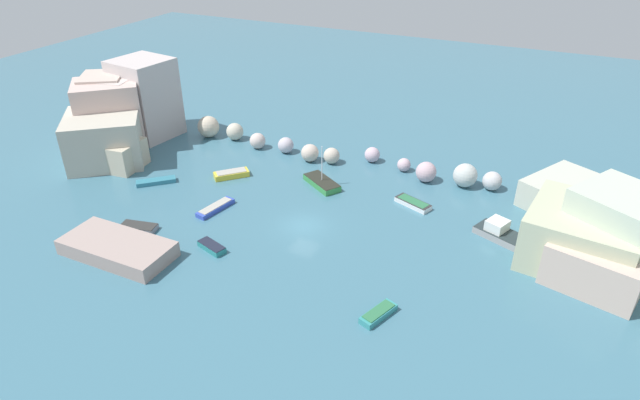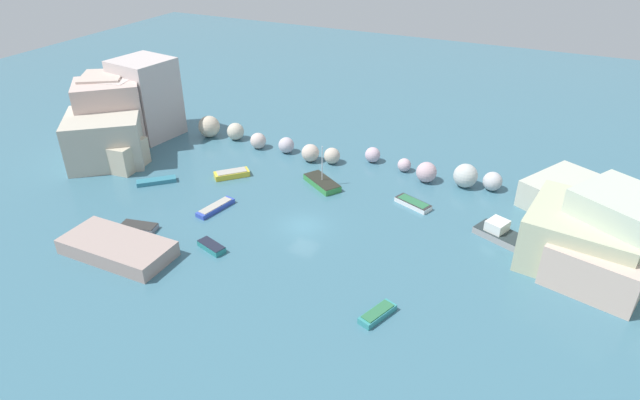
# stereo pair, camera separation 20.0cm
# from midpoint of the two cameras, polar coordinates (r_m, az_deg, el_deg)

# --- Properties ---
(cove_water) EXTENTS (160.00, 160.00, 0.00)m
(cove_water) POSITION_cam_midpoint_polar(r_m,az_deg,el_deg) (51.55, -1.85, -2.78)
(cove_water) COLOR #3E6F82
(cove_water) RESTS_ON ground
(cliff_headland_left) EXTENTS (12.92, 17.71, 9.94)m
(cliff_headland_left) POSITION_cam_midpoint_polar(r_m,az_deg,el_deg) (71.03, -20.56, 8.32)
(cliff_headland_left) COLOR beige
(cliff_headland_left) RESTS_ON ground
(rock_breakwater) EXTENTS (42.61, 4.93, 2.78)m
(rock_breakwater) POSITION_cam_midpoint_polar(r_m,az_deg,el_deg) (62.85, 3.41, 4.71)
(rock_breakwater) COLOR beige
(rock_breakwater) RESTS_ON ground
(stone_dock) EXTENTS (9.96, 4.63, 1.41)m
(stone_dock) POSITION_cam_midpoint_polar(r_m,az_deg,el_deg) (50.49, -20.77, -4.79)
(stone_dock) COLOR #A48E86
(stone_dock) RESTS_ON ground
(moored_boat_0) EXTENTS (5.04, 4.21, 4.66)m
(moored_boat_0) POSITION_cam_midpoint_polar(r_m,az_deg,el_deg) (58.46, 0.10, 1.86)
(moored_boat_0) COLOR #378B42
(moored_boat_0) RESTS_ON cove_water
(moored_boat_1) EXTENTS (2.18, 3.44, 0.60)m
(moored_boat_1) POSITION_cam_midpoint_polar(r_m,az_deg,el_deg) (41.45, 6.07, -11.89)
(moored_boat_1) COLOR teal
(moored_boat_1) RESTS_ON cove_water
(moored_boat_2) EXTENTS (4.93, 3.71, 1.67)m
(moored_boat_2) POSITION_cam_midpoint_polar(r_m,az_deg,el_deg) (52.26, 18.34, -3.20)
(moored_boat_2) COLOR gray
(moored_boat_2) RESTS_ON cove_water
(moored_boat_3) EXTENTS (3.71, 3.78, 0.71)m
(moored_boat_3) POSITION_cam_midpoint_polar(r_m,az_deg,el_deg) (61.14, -9.47, 2.73)
(moored_boat_3) COLOR gold
(moored_boat_3) RESTS_ON cove_water
(moored_boat_4) EXTENTS (3.82, 3.68, 0.47)m
(moored_boat_4) POSITION_cam_midpoint_polar(r_m,az_deg,el_deg) (61.68, -17.08, 1.90)
(moored_boat_4) COLOR teal
(moored_boat_4) RESTS_ON cove_water
(moored_boat_5) EXTENTS (4.05, 2.66, 0.55)m
(moored_boat_5) POSITION_cam_midpoint_polar(r_m,az_deg,el_deg) (55.50, 9.73, -0.32)
(moored_boat_5) COLOR white
(moored_boat_5) RESTS_ON cove_water
(moored_boat_6) EXTENTS (1.95, 4.50, 0.54)m
(moored_boat_6) POSITION_cam_midpoint_polar(r_m,az_deg,el_deg) (54.99, -11.12, -0.81)
(moored_boat_6) COLOR #334CBB
(moored_boat_6) RESTS_ON cove_water
(moored_boat_7) EXTENTS (3.68, 2.11, 0.51)m
(moored_boat_7) POSITION_cam_midpoint_polar(r_m,az_deg,el_deg) (53.74, -18.78, -2.75)
(moored_boat_7) COLOR gray
(moored_boat_7) RESTS_ON cove_water
(moored_boat_8) EXTENTS (3.02, 1.91, 0.58)m
(moored_boat_8) POSITION_cam_midpoint_polar(r_m,az_deg,el_deg) (49.10, -11.53, -4.89)
(moored_boat_8) COLOR teal
(moored_boat_8) RESTS_ON cove_water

